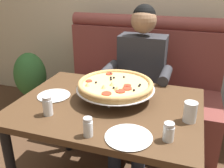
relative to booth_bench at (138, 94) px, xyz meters
The scene contains 11 objects.
booth_bench is the anchor object (origin of this frame).
dining_table 0.93m from the booth_bench, 90.00° to the right, with size 1.16×0.86×0.73m.
diner_main 0.41m from the booth_bench, 76.75° to the right, with size 0.54×0.64×1.27m.
pizza 0.92m from the booth_bench, 88.34° to the right, with size 0.51×0.51×0.13m.
shaker_parmesan 1.29m from the booth_bench, 70.74° to the right, with size 0.06×0.06×0.10m.
shaker_pepper_flakes 1.23m from the booth_bench, 103.94° to the right, with size 0.06×0.06×0.11m.
shaker_oregano 1.31m from the booth_bench, 88.93° to the right, with size 0.05×0.05×0.10m.
plate_near_left 1.28m from the booth_bench, 79.67° to the right, with size 0.24×0.24×0.02m.
plate_near_right 1.04m from the booth_bench, 112.73° to the right, with size 0.22×0.22×0.02m.
drinking_glass 1.14m from the booth_bench, 62.37° to the right, with size 0.07×0.07×0.12m.
potted_plant 1.26m from the booth_bench, behind, with size 0.36×0.36×0.70m.
Camera 1 is at (0.47, -1.33, 1.46)m, focal length 40.32 mm.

